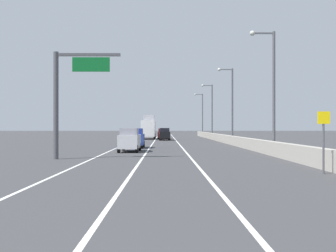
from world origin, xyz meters
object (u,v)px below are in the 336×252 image
overhead_sign_gantry (66,91)px  lamp_post_right_second (271,83)px  car_red_4 (163,134)px  lamp_post_right_third (230,100)px  car_black_2 (164,134)px  speed_advisory_sign (324,137)px  car_blue_3 (136,138)px  lamp_post_right_fifth (201,112)px  lamp_post_right_fourth (211,108)px  box_truck (149,128)px  car_silver_0 (130,140)px  car_green_1 (131,134)px

overhead_sign_gantry → lamp_post_right_second: lamp_post_right_second is taller
lamp_post_right_second → car_red_4: lamp_post_right_second is taller
lamp_post_right_third → car_black_2: 16.21m
overhead_sign_gantry → speed_advisory_sign: size_ratio=2.50×
lamp_post_right_second → car_blue_3: 16.04m
lamp_post_right_fifth → car_black_2: 32.59m
lamp_post_right_fourth → speed_advisory_sign: bearing=-91.1°
lamp_post_right_fifth → box_truck: 27.14m
lamp_post_right_second → car_silver_0: 13.32m
lamp_post_right_fifth → car_black_2: size_ratio=2.19×
speed_advisory_sign → lamp_post_right_second: lamp_post_right_second is taller
lamp_post_right_third → lamp_post_right_fourth: size_ratio=1.00×
speed_advisory_sign → car_green_1: speed_advisory_sign is taller
lamp_post_right_fifth → car_red_4: (-9.27, -24.33, -4.94)m
car_silver_0 → lamp_post_right_third: bearing=57.1°
car_blue_3 → car_red_4: 31.52m
speed_advisory_sign → car_silver_0: size_ratio=0.66×
lamp_post_right_third → car_silver_0: bearing=-122.9°
lamp_post_right_fifth → car_green_1: (-15.07, -25.36, -4.97)m
speed_advisory_sign → lamp_post_right_fifth: 79.88m
overhead_sign_gantry → lamp_post_right_fifth: 72.51m
lamp_post_right_fourth → box_truck: (-11.70, -2.33, -3.85)m
lamp_post_right_third → car_blue_3: size_ratio=2.50×
car_silver_0 → car_green_1: bearing=94.5°
overhead_sign_gantry → car_green_1: (0.77, 45.39, -3.79)m
overhead_sign_gantry → speed_advisory_sign: 17.33m
speed_advisory_sign → lamp_post_right_fifth: size_ratio=0.29×
overhead_sign_gantry → lamp_post_right_fourth: 51.45m
speed_advisory_sign → lamp_post_right_fourth: (1.12, 58.02, 4.14)m
lamp_post_right_third → box_truck: 23.11m
car_green_1 → car_silver_0: bearing=-85.5°
overhead_sign_gantry → car_silver_0: 9.93m
speed_advisory_sign → car_black_2: 49.42m
car_red_4 → car_blue_3: bearing=-95.1°
car_green_1 → lamp_post_right_third: bearing=-50.2°
lamp_post_right_fifth → box_truck: bearing=-116.3°
lamp_post_right_fourth → car_green_1: size_ratio=2.41×
box_truck → car_silver_0: bearing=-90.3°
lamp_post_right_fifth → car_red_4: size_ratio=2.25×
lamp_post_right_second → lamp_post_right_fourth: size_ratio=1.00×
car_blue_3 → lamp_post_right_fifth: bearing=77.8°
lamp_post_right_second → car_red_4: bearing=102.6°
lamp_post_right_second → car_silver_0: size_ratio=2.27×
lamp_post_right_second → lamp_post_right_fourth: (-0.12, 43.49, 0.00)m
lamp_post_right_third → lamp_post_right_fourth: (-0.25, 21.74, 0.00)m
lamp_post_right_fifth → car_black_2: (-8.98, -30.94, -4.89)m
lamp_post_right_third → lamp_post_right_fourth: same height
car_silver_0 → car_red_4: (2.87, 37.97, -0.09)m
car_black_2 → car_blue_3: size_ratio=1.14×
speed_advisory_sign → car_black_2: speed_advisory_sign is taller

